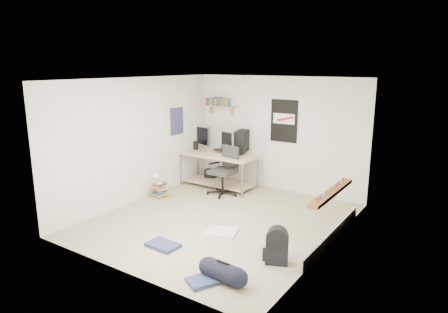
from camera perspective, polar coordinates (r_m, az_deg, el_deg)
The scene contains 26 objects.
floor at distance 7.30m, azimuth -0.60°, elevation -9.07°, with size 4.00×4.50×0.01m, color gray.
ceiling at distance 6.77m, azimuth -0.65°, elevation 11.02°, with size 4.00×4.50×0.01m, color white.
back_wall at distance 8.85m, azimuth 7.68°, elevation 3.22°, with size 4.00×0.01×2.50m, color silver.
left_wall at distance 8.21m, azimuth -12.25°, elevation 2.27°, with size 0.01×4.50×2.50m, color silver.
right_wall at distance 6.06m, azimuth 15.23°, elevation -1.72°, with size 0.01×4.50×2.50m, color silver.
desk at distance 9.07m, azimuth -0.83°, elevation -2.14°, with size 1.79×0.78×0.82m, color #C9BD8B.
monitor_left at distance 9.28m, azimuth -3.05°, elevation 2.50°, with size 0.42×0.10×0.46m, color #929397.
monitor_right at distance 8.85m, azimuth 0.44°, elevation 1.86°, with size 0.38×0.09×0.42m, color #9A9A9E.
pc_tower at distance 8.97m, azimuth 2.55°, elevation 2.22°, with size 0.22×0.46×0.49m, color black.
keyboard at distance 9.13m, azimuth -0.12°, elevation 0.95°, with size 0.44×0.15×0.02m, color black.
speaker_left at distance 9.25m, azimuth -4.05°, elevation 1.60°, with size 0.09×0.09×0.19m, color black.
speaker_right at distance 8.84m, azimuth -0.03°, elevation 1.06°, with size 0.09×0.09×0.18m, color black.
office_chair at distance 8.53m, azimuth -0.21°, elevation -2.28°, with size 0.69×0.69×1.05m, color #27282A.
wall_shelf at distance 9.40m, azimuth -0.54°, elevation 7.18°, with size 0.80×0.22×0.24m, color tan.
poster_back_wall at distance 8.71m, azimuth 8.55°, elevation 5.04°, with size 0.62×0.03×0.92m, color black.
poster_left_wall at distance 9.02m, azimuth -6.75°, elevation 5.04°, with size 0.02×0.42×0.60m, color navy.
window at distance 6.31m, azimuth 15.75°, elevation 0.69°, with size 0.10×1.50×1.26m, color brown.
baseboard_heater at distance 6.72m, azimuth 15.07°, elevation -10.71°, with size 0.08×2.50×0.18m, color #B7B2A8.
backpack at distance 5.83m, azimuth 7.58°, elevation -12.98°, with size 0.32×0.25×0.42m, color black.
duffel_bag at distance 5.36m, azimuth -0.18°, elevation -16.07°, with size 0.26×0.26×0.50m, color black.
tshirt at distance 6.77m, azimuth -0.33°, elevation -10.69°, with size 0.49×0.42×0.04m, color silver.
jeans_a at distance 6.36m, azimuth -8.72°, elevation -12.40°, with size 0.50×0.32×0.06m, color navy.
jeans_b at distance 5.39m, azimuth -2.93°, elevation -17.29°, with size 0.41×0.30×0.05m, color navy.
book_stack at distance 8.52m, azimuth -9.17°, elevation -4.84°, with size 0.47×0.38×0.32m, color brown.
desk_lamp at distance 8.43m, azimuth -9.21°, elevation -3.41°, with size 0.12×0.20×0.20m, color white.
subwoofer at distance 9.56m, azimuth -1.88°, elevation -2.75°, with size 0.26×0.26×0.29m, color black.
Camera 1 is at (3.83, -5.58, 2.75)m, focal length 32.00 mm.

